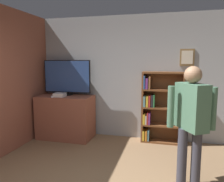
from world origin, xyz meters
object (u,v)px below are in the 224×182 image
Objects in this scene: game_console at (60,95)px; person at (191,116)px; bookshelf at (159,107)px; television at (67,77)px.

game_console is 0.13× the size of person.
television is at bearing -176.57° from bookshelf.
person is at bearing -25.77° from game_console.
television is 2.11m from bookshelf.
bookshelf is 1.70m from person.
bookshelf is (2.07, 0.39, -0.25)m from game_console.
bookshelf is at bearing 10.57° from game_console.
person is (2.49, -1.50, -0.37)m from television.
person reaches higher than game_console.
bookshelf is (2.02, 0.12, -0.61)m from television.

